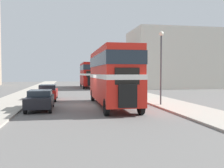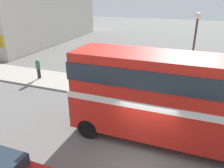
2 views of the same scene
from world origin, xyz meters
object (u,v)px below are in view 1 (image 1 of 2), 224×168
double_decker_bus (112,73)px  car_parked_mid (48,92)px  street_lamp (161,57)px  pedestrian_walking (132,85)px  bus_distant (88,73)px  car_parked_near (40,100)px

double_decker_bus → car_parked_mid: (-5.36, 5.76, -1.86)m
street_lamp → car_parked_mid: bearing=146.4°
car_parked_mid → pedestrian_walking: 11.81m
double_decker_bus → pedestrian_walking: size_ratio=5.81×
car_parked_mid → bus_distant: bearing=74.6°
street_lamp → bus_distant: bearing=97.6°
pedestrian_walking → street_lamp: 12.51m
bus_distant → pedestrian_walking: 15.51m
pedestrian_walking → bus_distant: bearing=106.8°
car_parked_mid → car_parked_near: bearing=-90.4°
double_decker_bus → pedestrian_walking: 12.78m
double_decker_bus → street_lamp: bearing=-5.8°
car_parked_mid → street_lamp: street_lamp is taller
bus_distant → pedestrian_walking: bus_distant is taller
double_decker_bus → car_parked_mid: double_decker_bus is taller
car_parked_near → bus_distant: bearing=78.2°
bus_distant → car_parked_mid: 21.62m
car_parked_near → pedestrian_walking: size_ratio=2.22×
street_lamp → car_parked_near: bearing=-176.3°
car_parked_near → car_parked_mid: car_parked_mid is taller
pedestrian_walking → car_parked_mid: bearing=-149.5°
double_decker_bus → bus_distant: bearing=89.3°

